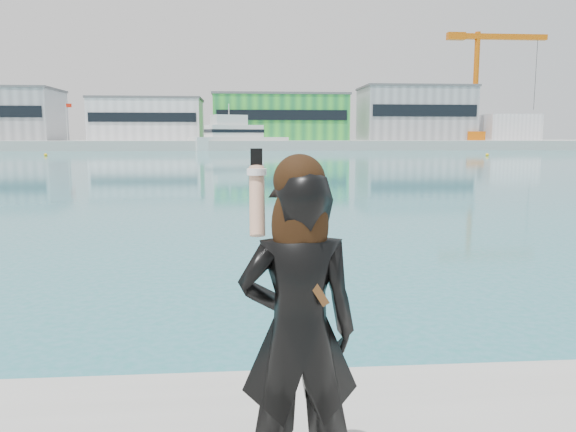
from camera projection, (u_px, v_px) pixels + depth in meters
name	position (u px, v px, depth m)	size (l,w,h in m)	color
far_quay	(245.00, 145.00, 132.11)	(320.00, 40.00, 2.00)	#9E9E99
warehouse_white	(148.00, 119.00, 127.50)	(24.48, 15.35, 9.50)	silver
warehouse_green	(280.00, 117.00, 129.90)	(30.60, 16.36, 10.50)	#21873D
warehouse_grey_right	(415.00, 113.00, 132.40)	(25.50, 15.35, 12.50)	gray
ancillary_shed	(508.00, 127.00, 132.71)	(12.00, 10.00, 6.00)	silver
dock_crane	(481.00, 82.00, 126.63)	(23.00, 4.00, 24.00)	orange
flagpole_left	(67.00, 119.00, 119.34)	(1.28, 0.16, 8.00)	silver
flagpole_right	(345.00, 120.00, 124.28)	(1.28, 0.16, 8.00)	silver
motor_yacht	(237.00, 137.00, 117.41)	(21.06, 13.30, 9.56)	silver
buoy_near	(487.00, 156.00, 82.03)	(0.50, 0.50, 0.50)	yellow
buoy_far	(46.00, 156.00, 82.05)	(0.50, 0.50, 0.50)	yellow
woman	(298.00, 323.00, 3.06)	(0.66, 0.44, 1.91)	black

